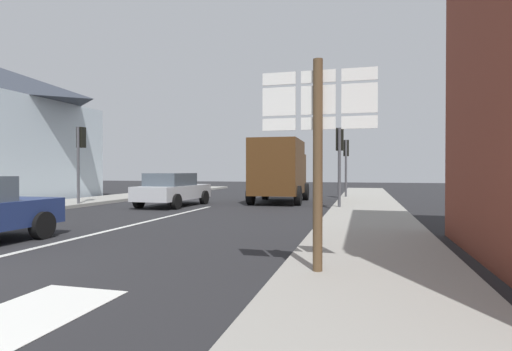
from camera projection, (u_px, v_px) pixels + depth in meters
ground_plane at (191, 211)px, 15.79m from camera, size 80.00×80.00×0.00m
sidewalk_right at (369, 221)px, 12.17m from camera, size 2.76×44.00×0.14m
sidewalk_left at (8, 210)px, 15.55m from camera, size 2.76×44.00×0.14m
lane_centre_stripe at (135, 224)px, 11.92m from camera, size 0.16×12.00×0.01m
lane_turn_arrow at (23, 317)px, 4.42m from camera, size 1.20×2.20×0.01m
sedan_far at (173, 189)px, 18.04m from camera, size 2.14×4.28×1.47m
delivery_truck at (279, 169)px, 20.05m from camera, size 2.62×5.07×3.05m
route_sign_post at (318, 142)px, 5.88m from camera, size 1.66×0.14×3.20m
traffic_light_near_left at (80, 148)px, 17.89m from camera, size 0.30×0.49×3.50m
traffic_light_near_right at (340, 149)px, 16.29m from camera, size 0.30×0.49×3.29m
traffic_light_far_right at (346, 155)px, 22.58m from camera, size 0.30×0.49×3.28m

